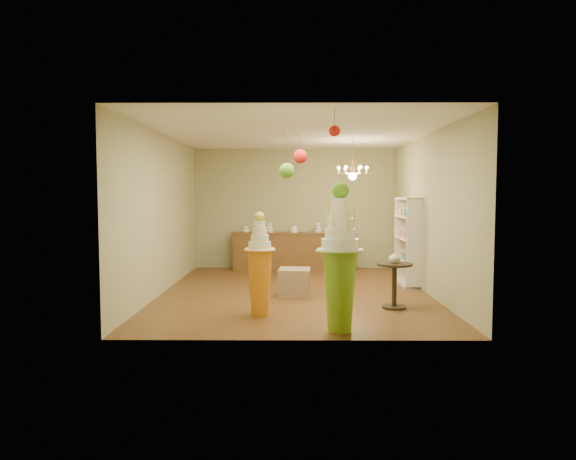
{
  "coord_description": "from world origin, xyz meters",
  "views": [
    {
      "loc": [
        -0.06,
        -9.7,
        1.87
      ],
      "look_at": [
        -0.13,
        0.0,
        1.19
      ],
      "focal_mm": 32.0,
      "sensor_mm": 36.0,
      "label": 1
    }
  ],
  "objects_px": {
    "pedestal_green": "(340,271)",
    "sideboard": "(294,250)",
    "round_table": "(394,279)",
    "pedestal_orange": "(260,274)"
  },
  "relations": [
    {
      "from": "pedestal_green",
      "to": "round_table",
      "type": "bearing_deg",
      "value": 54.01
    },
    {
      "from": "round_table",
      "to": "sideboard",
      "type": "bearing_deg",
      "value": 110.42
    },
    {
      "from": "pedestal_green",
      "to": "sideboard",
      "type": "relative_size",
      "value": 0.67
    },
    {
      "from": "pedestal_green",
      "to": "sideboard",
      "type": "bearing_deg",
      "value": 95.9
    },
    {
      "from": "pedestal_green",
      "to": "pedestal_orange",
      "type": "xyz_separation_m",
      "value": [
        -1.14,
        0.92,
        -0.19
      ]
    },
    {
      "from": "pedestal_orange",
      "to": "round_table",
      "type": "bearing_deg",
      "value": 12.8
    },
    {
      "from": "sideboard",
      "to": "round_table",
      "type": "relative_size",
      "value": 3.95
    },
    {
      "from": "sideboard",
      "to": "pedestal_orange",
      "type": "bearing_deg",
      "value": -96.41
    },
    {
      "from": "pedestal_orange",
      "to": "sideboard",
      "type": "distance_m",
      "value": 4.89
    },
    {
      "from": "pedestal_green",
      "to": "round_table",
      "type": "relative_size",
      "value": 2.64
    }
  ]
}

